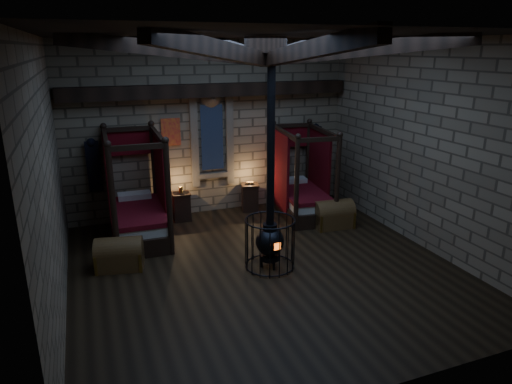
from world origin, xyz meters
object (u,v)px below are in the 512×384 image
object	(u,v)px
bed_left	(138,212)
bed_right	(301,193)
stove	(270,238)
trunk_right	(333,215)
trunk_left	(119,254)

from	to	relation	value
bed_left	bed_right	distance (m)	3.99
bed_right	stove	bearing A→B (deg)	-120.02
trunk_right	stove	xyz separation A→B (m)	(-2.17, -1.38, 0.31)
trunk_left	bed_left	bearing A→B (deg)	81.06
bed_right	trunk_right	bearing A→B (deg)	-66.77
bed_right	trunk_left	world-z (taller)	bed_right
trunk_left	trunk_right	bearing A→B (deg)	16.87
trunk_right	stove	distance (m)	2.59
bed_left	trunk_left	size ratio (longest dim) A/B	2.41
bed_left	trunk_right	size ratio (longest dim) A/B	2.45
trunk_left	stove	xyz separation A→B (m)	(2.67, -0.98, 0.32)
trunk_left	trunk_right	xyz separation A→B (m)	(4.84, 0.40, 0.01)
bed_left	trunk_right	bearing A→B (deg)	-11.70
stove	trunk_left	bearing A→B (deg)	149.99
trunk_left	stove	distance (m)	2.86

